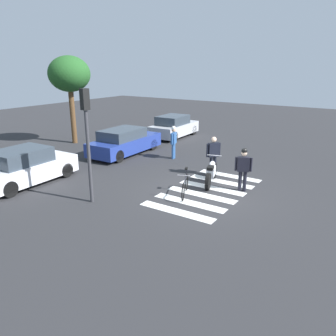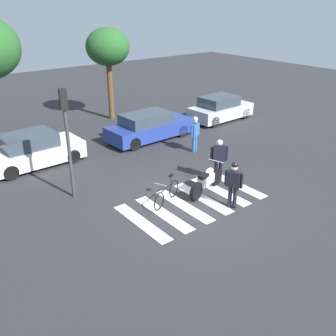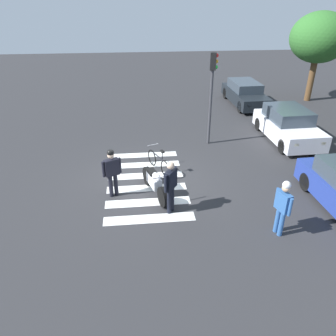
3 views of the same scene
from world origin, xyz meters
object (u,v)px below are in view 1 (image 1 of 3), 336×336
(car_blue_hatchback, at_px, (124,142))
(traffic_light_pole, at_px, (87,128))
(pedestrian_bystander, at_px, (174,140))
(officer_by_motorcycle, at_px, (243,167))
(car_silver_sedan, at_px, (174,127))
(police_motorcycle, at_px, (211,173))
(leaning_bicycle, at_px, (185,186))
(officer_on_foot, at_px, (213,153))
(car_white_van, at_px, (25,167))

(car_blue_hatchback, relative_size, traffic_light_pole, 1.14)
(car_blue_hatchback, xyz_separation_m, traffic_light_pole, (-5.80, -3.35, 2.02))
(pedestrian_bystander, relative_size, car_blue_hatchback, 0.38)
(officer_by_motorcycle, bearing_deg, pedestrian_bystander, 62.23)
(pedestrian_bystander, bearing_deg, car_silver_sedan, 32.17)
(police_motorcycle, bearing_deg, car_silver_sedan, 41.70)
(police_motorcycle, distance_m, officer_by_motorcycle, 1.48)
(car_blue_hatchback, height_order, car_silver_sedan, car_silver_sedan)
(leaning_bicycle, bearing_deg, car_silver_sedan, 34.58)
(pedestrian_bystander, xyz_separation_m, car_silver_sedan, (4.62, 2.91, -0.30))
(officer_on_foot, distance_m, car_silver_sedan, 8.39)
(car_silver_sedan, bearing_deg, officer_by_motorcycle, -132.92)
(officer_by_motorcycle, relative_size, car_silver_sedan, 0.44)
(car_silver_sedan, relative_size, traffic_light_pole, 0.99)
(pedestrian_bystander, height_order, car_silver_sedan, pedestrian_bystander)
(car_blue_hatchback, bearing_deg, car_silver_sedan, 1.84)
(leaning_bicycle, bearing_deg, car_blue_hatchback, 59.79)
(car_silver_sedan, bearing_deg, pedestrian_bystander, -147.83)
(pedestrian_bystander, height_order, car_white_van, pedestrian_bystander)
(police_motorcycle, relative_size, car_silver_sedan, 0.53)
(officer_on_foot, bearing_deg, pedestrian_bystander, 64.78)
(pedestrian_bystander, bearing_deg, traffic_light_pole, -174.60)
(car_blue_hatchback, bearing_deg, pedestrian_bystander, -75.61)
(car_silver_sedan, height_order, traffic_light_pole, traffic_light_pole)
(car_white_van, xyz_separation_m, car_blue_hatchback, (5.87, -0.37, -0.02))
(police_motorcycle, bearing_deg, officer_on_foot, 22.38)
(leaning_bicycle, xyz_separation_m, officer_by_motorcycle, (1.60, -1.65, 0.62))
(leaning_bicycle, xyz_separation_m, officer_on_foot, (2.72, 0.17, 0.64))
(leaning_bicycle, bearing_deg, police_motorcycle, -8.80)
(police_motorcycle, xyz_separation_m, traffic_light_pole, (-4.08, 2.75, 2.23))
(leaning_bicycle, distance_m, officer_on_foot, 2.80)
(traffic_light_pole, bearing_deg, car_blue_hatchback, 30.01)
(police_motorcycle, distance_m, car_silver_sedan, 9.43)
(pedestrian_bystander, bearing_deg, officer_on_foot, -115.22)
(car_silver_sedan, bearing_deg, police_motorcycle, -138.30)
(police_motorcycle, bearing_deg, car_blue_hatchback, 74.27)
(officer_on_foot, relative_size, car_white_van, 0.43)
(leaning_bicycle, xyz_separation_m, traffic_light_pole, (-2.40, 2.49, 2.33))
(leaning_bicycle, distance_m, car_silver_sedan, 10.60)
(officer_on_foot, relative_size, pedestrian_bystander, 1.01)
(officer_on_foot, bearing_deg, officer_by_motorcycle, -121.68)
(pedestrian_bystander, height_order, car_blue_hatchback, pedestrian_bystander)
(officer_on_foot, distance_m, officer_by_motorcycle, 2.13)
(police_motorcycle, relative_size, leaning_bicycle, 1.30)
(officer_by_motorcycle, xyz_separation_m, car_white_van, (-4.07, 7.86, -0.29))
(officer_on_foot, relative_size, traffic_light_pole, 0.44)
(police_motorcycle, relative_size, pedestrian_bystander, 1.22)
(officer_on_foot, height_order, car_silver_sedan, officer_on_foot)
(officer_by_motorcycle, height_order, traffic_light_pole, traffic_light_pole)
(pedestrian_bystander, relative_size, car_silver_sedan, 0.43)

